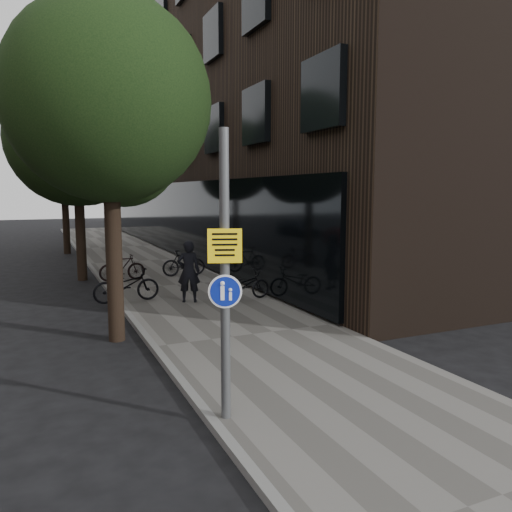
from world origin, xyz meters
TOP-DOWN VIEW (x-y plane):
  - ground at (0.00, 0.00)m, footprint 120.00×120.00m
  - sidewalk at (0.25, 10.00)m, footprint 4.50×60.00m
  - curb_edge at (-2.00, 10.00)m, footprint 0.15×60.00m
  - building_right_dark_brick at (8.50, 22.00)m, footprint 12.00×40.00m
  - street_tree_near at (-2.53, 4.64)m, footprint 4.40×4.40m
  - street_tree_mid at (-2.53, 13.14)m, footprint 5.00×5.00m
  - street_tree_far at (-2.53, 22.14)m, footprint 5.00×5.00m
  - signpost at (-1.80, -0.38)m, footprint 0.45×0.18m
  - pedestrian at (-0.12, 7.16)m, footprint 0.78×0.65m
  - parked_bike_facade_near at (1.46, 6.74)m, footprint 1.77×0.81m
  - parked_bike_facade_far at (1.02, 11.72)m, footprint 1.68×0.52m
  - parked_bike_curb_near at (-1.80, 7.92)m, footprint 1.95×0.76m
  - parked_bike_curb_far at (-1.33, 11.58)m, footprint 1.65×0.48m

SIDE VIEW (x-z plane):
  - ground at x=0.00m, z-range 0.00..0.00m
  - sidewalk at x=0.25m, z-range 0.00..0.12m
  - curb_edge at x=-2.00m, z-range 0.00..0.13m
  - parked_bike_facade_near at x=1.46m, z-range 0.12..1.02m
  - parked_bike_curb_far at x=-1.33m, z-range 0.12..1.11m
  - parked_bike_facade_far at x=1.02m, z-range 0.12..1.12m
  - parked_bike_curb_near at x=-1.80m, z-range 0.12..1.13m
  - pedestrian at x=-0.12m, z-range 0.12..1.94m
  - signpost at x=-1.80m, z-range 0.14..4.22m
  - street_tree_near at x=-2.53m, z-range 1.36..8.86m
  - street_tree_mid at x=-2.53m, z-range 1.21..9.01m
  - street_tree_far at x=-2.53m, z-range 1.21..9.01m
  - building_right_dark_brick at x=8.50m, z-range 0.00..18.00m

